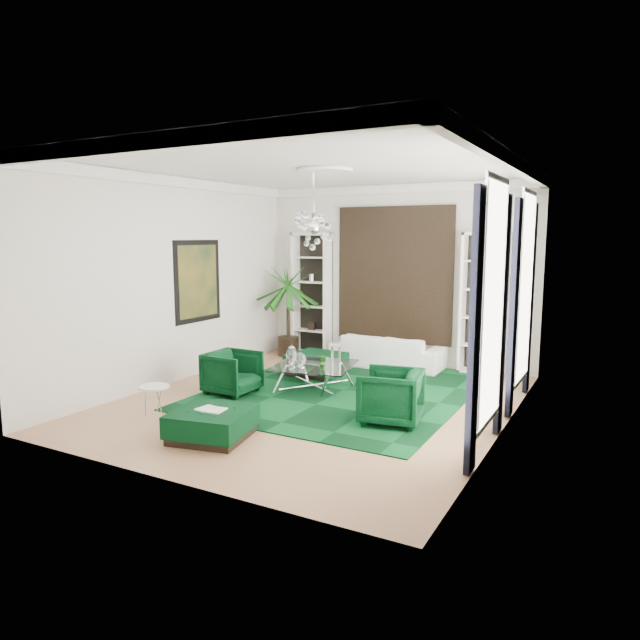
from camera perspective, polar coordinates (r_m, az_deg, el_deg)
The scene contains 30 objects.
floor at distance 9.57m, azimuth -0.37°, elevation -8.21°, with size 6.00×7.00×0.02m, color tan.
ceiling at distance 9.23m, azimuth -0.39°, elevation 15.15°, with size 6.00×7.00×0.02m, color white.
wall_back at distance 12.38m, azimuth 7.54°, elevation 4.51°, with size 6.00×0.02×3.80m, color silver.
wall_front at distance 6.38m, azimuth -15.83°, elevation 0.66°, with size 6.00×0.02×3.80m, color silver.
wall_left at distance 10.98m, azimuth -14.29°, elevation 3.83°, with size 0.02×7.00×3.80m, color silver.
wall_right at distance 8.19m, azimuth 18.39°, elevation 2.19°, with size 0.02×7.00×3.80m, color silver.
crown_molding at distance 9.22m, azimuth -0.39°, elevation 14.47°, with size 6.00×7.00×0.18m, color white, non-canonical shape.
ceiling_medallion at distance 9.49m, azimuth 0.52°, elevation 14.72°, with size 0.90×0.90×0.05m, color white.
tapestry at distance 12.34m, azimuth 7.45°, elevation 4.50°, with size 2.50×0.06×2.80m, color black.
shelving_left at distance 13.08m, azimuth -0.83°, elevation 2.59°, with size 0.90×0.38×2.80m, color white, non-canonical shape.
shelving_right at distance 11.68m, azimuth 16.09°, elevation 1.56°, with size 0.90×0.38×2.80m, color white, non-canonical shape.
painting at distance 11.40m, azimuth -12.08°, elevation 3.82°, with size 0.04×1.30×1.60m, color black.
window_near at distance 7.31m, azimuth 16.97°, elevation 1.56°, with size 0.03×1.10×2.90m, color white.
curtain_near_a at distance 6.60m, azimuth 15.19°, elevation -1.27°, with size 0.07×0.30×3.25m, color black.
curtain_near_b at distance 8.11m, azimuth 17.78°, elevation 0.38°, with size 0.07×0.30×3.25m, color black.
window_far at distance 9.67m, azimuth 19.88°, elevation 3.01°, with size 0.03×1.10×2.90m, color white.
curtain_far_a at distance 8.93m, azimuth 18.80°, elevation 1.04°, with size 0.07×0.30×3.25m, color black.
curtain_far_b at distance 10.46m, azimuth 20.28°, elevation 1.98°, with size 0.07×0.30×3.25m, color black.
rug at distance 10.22m, azimuth 2.40°, elevation -7.01°, with size 4.20×5.00×0.02m, color black.
sofa at distance 12.02m, azimuth 6.77°, elevation -3.11°, with size 2.31×0.90×0.67m, color white.
armchair_left at distance 10.05m, azimuth -8.75°, elevation -5.22°, with size 0.80×0.82×0.75m, color black.
armchair_right at distance 8.47m, azimuth 7.10°, elevation -7.60°, with size 0.85×0.88×0.80m, color black.
coffee_table at distance 10.21m, azimuth -0.60°, elevation -5.75°, with size 1.33×1.33×0.46m, color white, non-canonical shape.
ottoman_side at distance 11.28m, azimuth -0.36°, elevation -4.47°, with size 0.96×0.96×0.43m, color black.
ottoman_front at distance 7.99m, azimuth -10.75°, elevation -10.19°, with size 0.99×0.99×0.40m, color black.
book at distance 7.92m, azimuth -10.80°, elevation -8.74°, with size 0.39×0.26×0.03m, color white.
side_table at distance 9.17m, azimuth -16.22°, elevation -7.78°, with size 0.46×0.46×0.44m, color white.
palm at distance 12.95m, azimuth -3.23°, elevation 2.14°, with size 1.64×1.64×2.63m, color #206019, non-canonical shape.
chandelier at distance 9.32m, azimuth -0.63°, elevation 9.17°, with size 0.79×0.79×0.71m, color white, non-canonical shape.
table_plant at distance 9.73m, azimuth 0.32°, elevation -4.31°, with size 0.14×0.11×0.25m, color #206019.
Camera 1 is at (4.44, -8.02, 2.73)m, focal length 32.00 mm.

